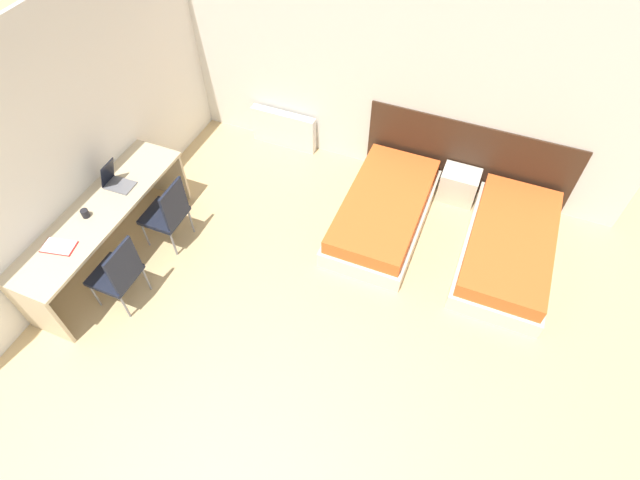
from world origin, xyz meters
TOP-DOWN VIEW (x-y plane):
  - wall_back at (0.00, 4.40)m, footprint 6.13×0.05m
  - wall_left at (-2.59, 2.19)m, footprint 0.05×5.38m
  - headboard_panel at (1.17, 4.37)m, footprint 2.56×0.03m
  - bed_near_window at (0.43, 3.39)m, footprint 0.97×1.88m
  - bed_near_door at (1.92, 3.39)m, footprint 0.97×1.88m
  - nightstand at (1.17, 4.16)m, footprint 0.46×0.35m
  - radiator at (-1.31, 4.28)m, footprint 0.92×0.12m
  - desk at (-2.26, 1.73)m, footprint 0.62×2.26m
  - chair_near_laptop at (-1.76, 2.18)m, footprint 0.44×0.44m
  - chair_near_notebook at (-1.76, 1.27)m, footprint 0.44×0.44m
  - laptop at (-2.30, 2.12)m, footprint 0.32×0.23m
  - open_notebook at (-2.29, 1.18)m, footprint 0.36×0.26m
  - mug at (-2.30, 1.61)m, footprint 0.08×0.08m

SIDE VIEW (x-z plane):
  - bed_near_window at x=0.43m, z-range -0.01..0.40m
  - bed_near_door at x=1.92m, z-range -0.01..0.40m
  - nightstand at x=1.17m, z-range 0.00..0.43m
  - radiator at x=-1.31m, z-range 0.00..0.53m
  - chair_near_laptop at x=-1.76m, z-range 0.03..0.95m
  - chair_near_notebook at x=-1.76m, z-range 0.03..0.95m
  - headboard_panel at x=1.17m, z-range 0.00..0.99m
  - desk at x=-2.26m, z-range 0.22..0.99m
  - open_notebook at x=-2.29m, z-range 0.77..0.79m
  - mug at x=-2.30m, z-range 0.77..0.86m
  - laptop at x=-2.30m, z-range 0.68..0.99m
  - wall_back at x=0.00m, z-range 0.00..2.70m
  - wall_left at x=-2.59m, z-range 0.00..2.70m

